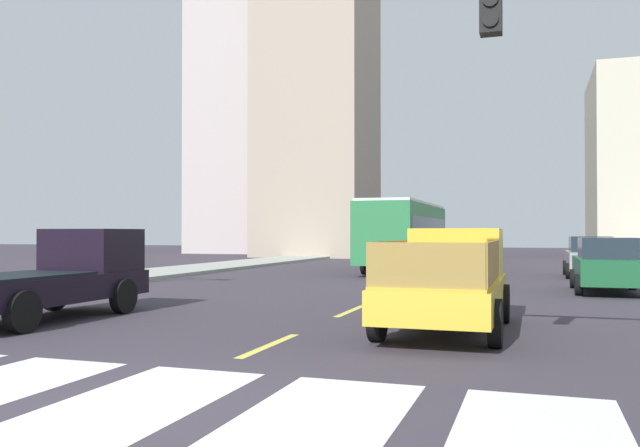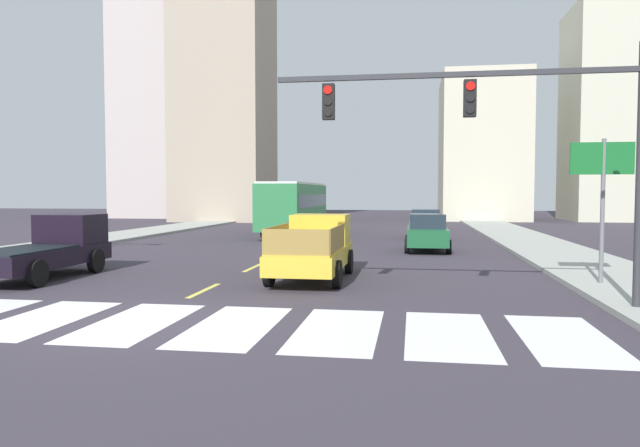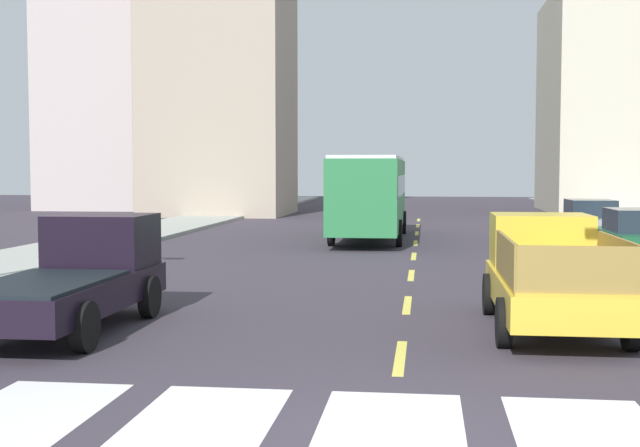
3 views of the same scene
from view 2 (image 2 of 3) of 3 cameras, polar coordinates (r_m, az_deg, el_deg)
ground_plane at (r=12.88m, az=-17.50°, el=-9.18°), size 160.00×160.00×0.00m
sidewalk_right at (r=30.01m, az=20.97°, el=-2.18°), size 3.71×110.00×0.15m
sidewalk_left at (r=34.20m, az=-21.84°, el=-1.59°), size 3.71×110.00×0.15m
crosswalk_stripe_3 at (r=13.94m, az=-25.39°, el=-8.39°), size 1.61×3.85×0.01m
crosswalk_stripe_4 at (r=12.88m, az=-17.50°, el=-9.16°), size 1.61×3.85×0.01m
crosswalk_stripe_5 at (r=12.10m, az=-8.37°, el=-9.84°), size 1.61×3.85×0.01m
crosswalk_stripe_6 at (r=11.65m, az=1.77°, el=-10.31°), size 1.61×3.85×0.01m
crosswalk_stripe_7 at (r=11.58m, az=12.38°, el=-10.46°), size 1.61×3.85×0.01m
crosswalk_stripe_8 at (r=11.90m, az=22.77°, el=-10.26°), size 1.61×3.85×0.01m
lane_dash_0 at (r=16.49m, az=-11.24°, el=-6.42°), size 0.16×2.40×0.01m
lane_dash_1 at (r=21.20m, az=-6.54°, el=-4.29°), size 0.16×2.40×0.01m
lane_dash_2 at (r=26.01m, az=-3.58°, el=-2.92°), size 0.16×2.40×0.01m
lane_dash_3 at (r=30.89m, az=-1.55°, el=-1.98°), size 0.16×2.40×0.01m
lane_dash_4 at (r=35.80m, az=-0.08°, el=-1.29°), size 0.16×2.40×0.01m
lane_dash_5 at (r=40.73m, az=1.04°, el=-0.77°), size 0.16×2.40×0.01m
lane_dash_6 at (r=45.68m, az=1.91°, el=-0.36°), size 0.16×2.40×0.01m
lane_dash_7 at (r=50.64m, az=2.61°, el=-0.03°), size 0.16×2.40×0.01m
pickup_stakebed at (r=18.52m, az=-0.54°, el=-2.42°), size 2.18×5.20×1.96m
pickup_dark at (r=20.64m, az=-24.86°, el=-2.18°), size 2.18×5.20×1.96m
city_bus at (r=37.39m, az=-2.52°, el=1.88°), size 2.72×10.80×3.32m
sedan_near_left at (r=27.47m, az=10.41°, el=-0.85°), size 2.02×4.40×1.72m
sedan_far at (r=34.88m, az=10.22°, el=-0.04°), size 2.02×4.40×1.72m
traffic_signal_gantry at (r=14.16m, az=18.76°, el=8.87°), size 8.28×0.27×6.00m
direction_sign_green at (r=18.19m, az=25.82°, el=3.80°), size 1.70×0.12×4.20m
block_mid_left at (r=61.90m, az=15.47°, el=7.03°), size 8.11×11.74×14.29m
block_mid_right at (r=59.49m, az=-9.35°, el=17.65°), size 8.44×8.47×35.53m
block_low_left at (r=64.16m, az=27.18°, el=9.47°), size 9.39×8.72×20.54m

